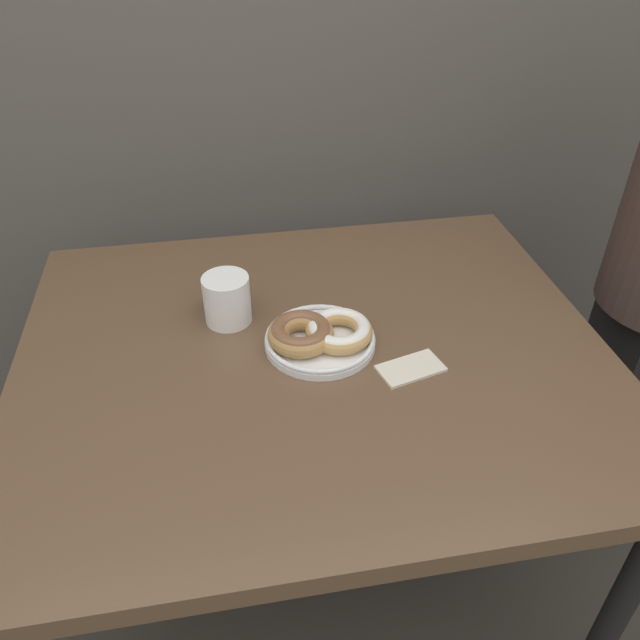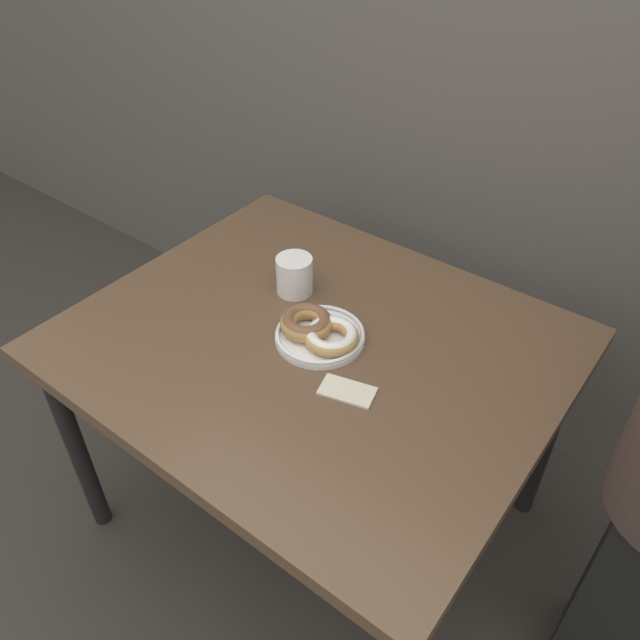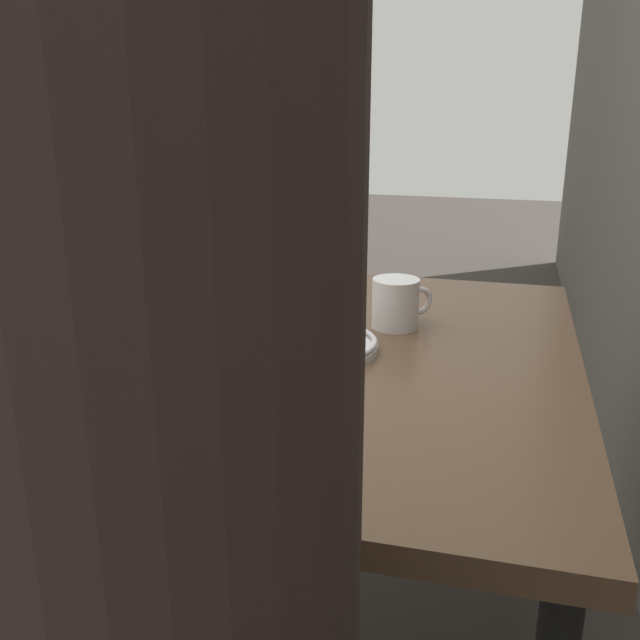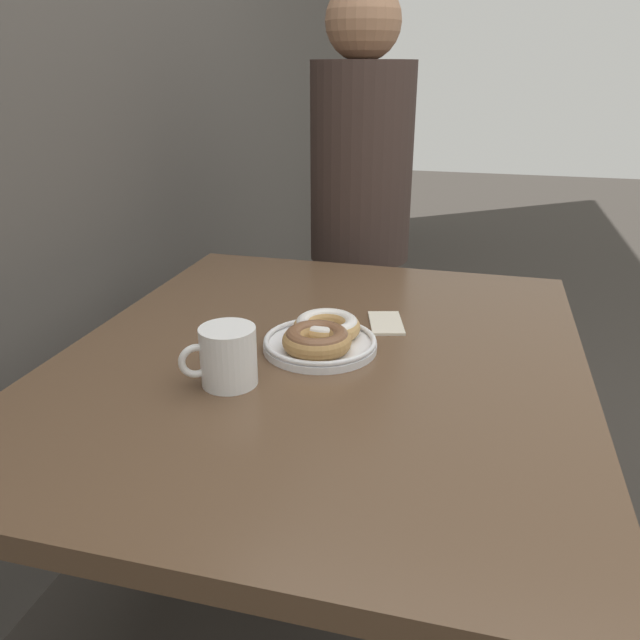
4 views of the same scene
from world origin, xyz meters
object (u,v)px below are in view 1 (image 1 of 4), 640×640
donut_plate (319,334)px  napkin (411,368)px  dining_table (314,374)px  coffee_mug (226,298)px

donut_plate → napkin: (0.15, -0.10, -0.02)m
dining_table → donut_plate: donut_plate is taller
dining_table → donut_plate: bearing=21.5°
donut_plate → napkin: 0.19m
coffee_mug → napkin: size_ratio=0.89×
donut_plate → napkin: bearing=-32.8°
coffee_mug → napkin: bearing=-33.8°
dining_table → napkin: size_ratio=8.52×
dining_table → coffee_mug: (-0.16, 0.12, 0.12)m
dining_table → napkin: bearing=-29.6°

